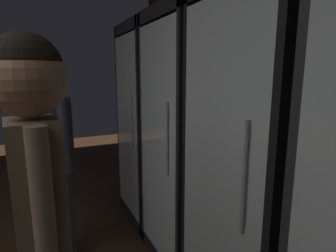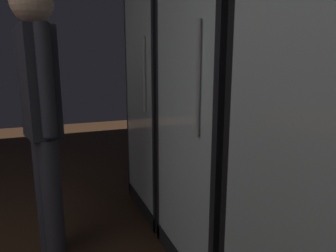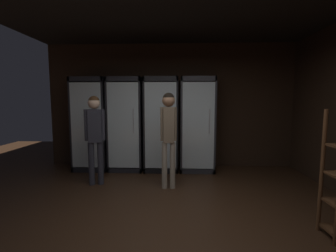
{
  "view_description": "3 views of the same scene",
  "coord_description": "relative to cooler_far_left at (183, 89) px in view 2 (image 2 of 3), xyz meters",
  "views": [
    {
      "loc": [
        0.71,
        1.55,
        1.54
      ],
      "look_at": [
        -0.92,
        2.32,
        1.19
      ],
      "focal_mm": 29.34,
      "sensor_mm": 36.0,
      "label": 1
    },
    {
      "loc": [
        0.21,
        1.71,
        1.15
      ],
      "look_at": [
        -1.47,
        2.39,
        0.78
      ],
      "focal_mm": 30.83,
      "sensor_mm": 36.0,
      "label": 2
    },
    {
      "loc": [
        0.01,
        -2.38,
        1.51
      ],
      "look_at": [
        -0.21,
        2.64,
        0.97
      ],
      "focal_mm": 24.84,
      "sensor_mm": 36.0,
      "label": 3
    }
  ],
  "objects": [
    {
      "name": "cooler_far_left",
      "position": [
        0.0,
        0.0,
        0.0
      ],
      "size": [
        0.72,
        0.69,
        2.01
      ],
      "color": "black",
      "rests_on": "ground"
    },
    {
      "name": "cooler_left",
      "position": [
        0.77,
        0.0,
        -0.01
      ],
      "size": [
        0.72,
        0.69,
        2.01
      ],
      "color": "black",
      "rests_on": "ground"
    },
    {
      "name": "shopper_near",
      "position": [
        0.42,
        -1.04,
        0.02
      ],
      "size": [
        0.34,
        0.21,
        1.6
      ],
      "color": "#2D2D38",
      "rests_on": "ground"
    }
  ]
}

